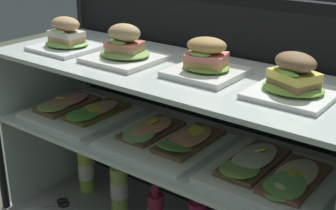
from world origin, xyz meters
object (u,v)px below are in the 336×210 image
object	(u,v)px
open_sandwich_tray_right_of_center	(167,137)
kitchen_scissors	(56,204)
plated_roll_sandwich_mid_left	(67,38)
juice_bottle_tucked_behind	(119,186)
plated_roll_sandwich_far_left	(207,62)
plated_roll_sandwich_far_right	(294,81)
open_sandwich_tray_far_right	(272,172)
juice_bottle_front_second	(86,169)
open_sandwich_tray_center	(79,110)
plated_roll_sandwich_right_of_center	(125,49)

from	to	relation	value
open_sandwich_tray_right_of_center	kitchen_scissors	bearing A→B (deg)	-169.34
plated_roll_sandwich_mid_left	juice_bottle_tucked_behind	xyz separation A→B (m)	(0.14, 0.08, -0.56)
plated_roll_sandwich_far_left	plated_roll_sandwich_far_right	world-z (taller)	plated_roll_sandwich_far_right
plated_roll_sandwich_far_left	open_sandwich_tray_far_right	world-z (taller)	plated_roll_sandwich_far_left
plated_roll_sandwich_mid_left	kitchen_scissors	world-z (taller)	plated_roll_sandwich_mid_left
juice_bottle_front_second	juice_bottle_tucked_behind	bearing A→B (deg)	-3.51
open_sandwich_tray_center	kitchen_scissors	size ratio (longest dim) A/B	1.65
plated_roll_sandwich_far_left	open_sandwich_tray_center	distance (m)	0.58
plated_roll_sandwich_mid_left	open_sandwich_tray_center	xyz separation A→B (m)	(0.02, 0.02, -0.26)
juice_bottle_front_second	plated_roll_sandwich_right_of_center	bearing A→B (deg)	-14.57
kitchen_scissors	plated_roll_sandwich_mid_left	bearing A→B (deg)	42.10
plated_roll_sandwich_mid_left	open_sandwich_tray_center	bearing A→B (deg)	48.00
plated_roll_sandwich_far_right	open_sandwich_tray_right_of_center	xyz separation A→B (m)	(-0.39, -0.00, -0.26)
juice_bottle_front_second	kitchen_scissors	distance (m)	0.18
plated_roll_sandwich_far_right	juice_bottle_tucked_behind	size ratio (longest dim) A/B	0.86
plated_roll_sandwich_right_of_center	open_sandwich_tray_far_right	bearing A→B (deg)	1.19
plated_roll_sandwich_far_right	open_sandwich_tray_far_right	distance (m)	0.26
plated_roll_sandwich_right_of_center	plated_roll_sandwich_far_left	world-z (taller)	plated_roll_sandwich_right_of_center
plated_roll_sandwich_right_of_center	open_sandwich_tray_center	world-z (taller)	plated_roll_sandwich_right_of_center
kitchen_scissors	juice_bottle_front_second	bearing A→B (deg)	84.45
open_sandwich_tray_center	kitchen_scissors	world-z (taller)	open_sandwich_tray_center
plated_roll_sandwich_mid_left	plated_roll_sandwich_right_of_center	world-z (taller)	plated_roll_sandwich_right_of_center
juice_bottle_front_second	open_sandwich_tray_right_of_center	bearing A→B (deg)	-7.98
plated_roll_sandwich_far_right	juice_bottle_front_second	bearing A→B (deg)	175.85
plated_roll_sandwich_far_left	kitchen_scissors	bearing A→B (deg)	-169.97
plated_roll_sandwich_right_of_center	juice_bottle_tucked_behind	size ratio (longest dim) A/B	0.90
open_sandwich_tray_right_of_center	kitchen_scissors	size ratio (longest dim) A/B	1.65
open_sandwich_tray_right_of_center	juice_bottle_front_second	size ratio (longest dim) A/B	1.39
open_sandwich_tray_far_right	kitchen_scissors	size ratio (longest dim) A/B	1.65
plated_roll_sandwich_far_right	open_sandwich_tray_right_of_center	size ratio (longest dim) A/B	0.60
plated_roll_sandwich_right_of_center	open_sandwich_tray_center	xyz separation A→B (m)	(-0.24, 0.01, -0.26)
open_sandwich_tray_right_of_center	juice_bottle_tucked_behind	distance (m)	0.40
plated_roll_sandwich_far_right	open_sandwich_tray_right_of_center	world-z (taller)	plated_roll_sandwich_far_right
juice_bottle_front_second	juice_bottle_tucked_behind	size ratio (longest dim) A/B	1.03
open_sandwich_tray_far_right	plated_roll_sandwich_right_of_center	bearing A→B (deg)	-178.81
plated_roll_sandwich_far_right	open_sandwich_tray_center	bearing A→B (deg)	-179.14
plated_roll_sandwich_far_left	open_sandwich_tray_right_of_center	size ratio (longest dim) A/B	0.58
juice_bottle_front_second	open_sandwich_tray_far_right	bearing A→B (deg)	-4.85
plated_roll_sandwich_far_right	open_sandwich_tray_center	world-z (taller)	plated_roll_sandwich_far_right
plated_roll_sandwich_mid_left	plated_roll_sandwich_far_right	size ratio (longest dim) A/B	1.02
plated_roll_sandwich_far_right	juice_bottle_front_second	world-z (taller)	plated_roll_sandwich_far_right
plated_roll_sandwich_right_of_center	juice_bottle_front_second	size ratio (longest dim) A/B	0.88
juice_bottle_tucked_behind	plated_roll_sandwich_far_right	bearing A→B (deg)	-4.34
plated_roll_sandwich_right_of_center	open_sandwich_tray_center	bearing A→B (deg)	178.39
plated_roll_sandwich_far_left	juice_bottle_front_second	distance (m)	0.81
plated_roll_sandwich_far_left	open_sandwich_tray_far_right	size ratio (longest dim) A/B	0.58
juice_bottle_front_second	juice_bottle_tucked_behind	xyz separation A→B (m)	(0.19, -0.01, -0.00)
juice_bottle_tucked_behind	kitchen_scissors	distance (m)	0.27
plated_roll_sandwich_right_of_center	open_sandwich_tray_right_of_center	distance (m)	0.30
kitchen_scissors	open_sandwich_tray_center	bearing A→B (deg)	43.33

